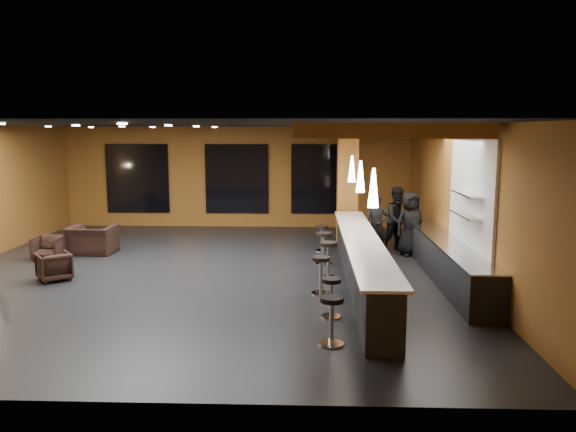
{
  "coord_description": "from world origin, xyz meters",
  "views": [
    {
      "loc": [
        2.48,
        -13.0,
        3.36
      ],
      "look_at": [
        2.0,
        0.5,
        1.3
      ],
      "focal_mm": 35.0,
      "sensor_mm": 36.0,
      "label": 1
    }
  ],
  "objects_px": {
    "bar_stool_4": "(324,244)",
    "armchair_c": "(48,248)",
    "staff_c": "(410,224)",
    "pendant_1": "(360,177)",
    "bar_stool_3": "(328,255)",
    "pendant_2": "(352,169)",
    "bar_stool_5": "(322,235)",
    "armchair_b": "(54,266)",
    "bar_stool_2": "(321,270)",
    "armchair_d": "(92,240)",
    "column": "(347,186)",
    "staff_b": "(398,219)",
    "bar_stool_1": "(331,292)",
    "pendant_0": "(373,188)",
    "bar_stool_0": "(332,314)",
    "prep_counter": "(448,262)",
    "staff_a": "(377,226)",
    "bar_counter": "(361,263)"
  },
  "relations": [
    {
      "from": "bar_stool_4",
      "to": "armchair_c",
      "type": "bearing_deg",
      "value": 177.98
    },
    {
      "from": "staff_c",
      "to": "armchair_c",
      "type": "height_order",
      "value": "staff_c"
    },
    {
      "from": "pendant_1",
      "to": "bar_stool_3",
      "type": "bearing_deg",
      "value": 174.31
    },
    {
      "from": "pendant_2",
      "to": "bar_stool_5",
      "type": "bearing_deg",
      "value": 147.19
    },
    {
      "from": "armchair_b",
      "to": "bar_stool_2",
      "type": "bearing_deg",
      "value": 133.5
    },
    {
      "from": "pendant_2",
      "to": "armchair_d",
      "type": "xyz_separation_m",
      "value": [
        -7.09,
        -0.06,
        -1.96
      ]
    },
    {
      "from": "pendant_2",
      "to": "bar_stool_4",
      "type": "xyz_separation_m",
      "value": [
        -0.76,
        -1.08,
        -1.83
      ]
    },
    {
      "from": "armchair_b",
      "to": "armchair_d",
      "type": "height_order",
      "value": "armchair_d"
    },
    {
      "from": "column",
      "to": "bar_stool_3",
      "type": "height_order",
      "value": "column"
    },
    {
      "from": "column",
      "to": "pendant_2",
      "type": "distance_m",
      "value": 1.71
    },
    {
      "from": "staff_b",
      "to": "bar_stool_2",
      "type": "bearing_deg",
      "value": -142.64
    },
    {
      "from": "pendant_1",
      "to": "armchair_c",
      "type": "bearing_deg",
      "value": 168.17
    },
    {
      "from": "bar_stool_3",
      "to": "bar_stool_1",
      "type": "bearing_deg",
      "value": -90.92
    },
    {
      "from": "pendant_0",
      "to": "armchair_b",
      "type": "relative_size",
      "value": 1.0
    },
    {
      "from": "staff_c",
      "to": "bar_stool_1",
      "type": "distance_m",
      "value": 5.71
    },
    {
      "from": "bar_stool_5",
      "to": "bar_stool_2",
      "type": "bearing_deg",
      "value": -91.63
    },
    {
      "from": "armchair_c",
      "to": "column",
      "type": "bearing_deg",
      "value": 14.28
    },
    {
      "from": "pendant_2",
      "to": "bar_stool_0",
      "type": "height_order",
      "value": "pendant_2"
    },
    {
      "from": "column",
      "to": "armchair_d",
      "type": "height_order",
      "value": "column"
    },
    {
      "from": "prep_counter",
      "to": "pendant_1",
      "type": "relative_size",
      "value": 8.57
    },
    {
      "from": "pendant_1",
      "to": "bar_stool_5",
      "type": "height_order",
      "value": "pendant_1"
    },
    {
      "from": "column",
      "to": "pendant_2",
      "type": "relative_size",
      "value": 5.0
    },
    {
      "from": "bar_stool_5",
      "to": "bar_stool_1",
      "type": "bearing_deg",
      "value": -89.68
    },
    {
      "from": "pendant_0",
      "to": "staff_a",
      "type": "xyz_separation_m",
      "value": [
        0.65,
        4.69,
        -1.5
      ]
    },
    {
      "from": "staff_c",
      "to": "pendant_0",
      "type": "bearing_deg",
      "value": -125.83
    },
    {
      "from": "bar_counter",
      "to": "pendant_0",
      "type": "height_order",
      "value": "pendant_0"
    },
    {
      "from": "staff_b",
      "to": "bar_stool_0",
      "type": "bearing_deg",
      "value": -131.82
    },
    {
      "from": "armchair_b",
      "to": "prep_counter",
      "type": "bearing_deg",
      "value": 143.92
    },
    {
      "from": "prep_counter",
      "to": "staff_c",
      "type": "xyz_separation_m",
      "value": [
        -0.4,
        2.53,
        0.43
      ]
    },
    {
      "from": "pendant_0",
      "to": "bar_stool_2",
      "type": "height_order",
      "value": "pendant_0"
    },
    {
      "from": "column",
      "to": "staff_c",
      "type": "distance_m",
      "value": 2.41
    },
    {
      "from": "staff_c",
      "to": "bar_stool_0",
      "type": "relative_size",
      "value": 2.2
    },
    {
      "from": "armchair_c",
      "to": "bar_stool_2",
      "type": "height_order",
      "value": "bar_stool_2"
    },
    {
      "from": "staff_a",
      "to": "staff_b",
      "type": "xyz_separation_m",
      "value": [
        0.72,
        0.9,
        0.05
      ]
    },
    {
      "from": "bar_counter",
      "to": "pendant_1",
      "type": "relative_size",
      "value": 11.43
    },
    {
      "from": "staff_c",
      "to": "armchair_b",
      "type": "relative_size",
      "value": 2.47
    },
    {
      "from": "prep_counter",
      "to": "armchair_b",
      "type": "relative_size",
      "value": 8.6
    },
    {
      "from": "pendant_0",
      "to": "bar_stool_3",
      "type": "relative_size",
      "value": 0.83
    },
    {
      "from": "bar_counter",
      "to": "armchair_b",
      "type": "bearing_deg",
      "value": 178.61
    },
    {
      "from": "bar_stool_2",
      "to": "bar_stool_4",
      "type": "xyz_separation_m",
      "value": [
        0.13,
        2.62,
        0.02
      ]
    },
    {
      "from": "column",
      "to": "bar_stool_3",
      "type": "relative_size",
      "value": 4.14
    },
    {
      "from": "bar_stool_1",
      "to": "bar_stool_3",
      "type": "relative_size",
      "value": 0.86
    },
    {
      "from": "bar_stool_3",
      "to": "bar_stool_5",
      "type": "xyz_separation_m",
      "value": [
        -0.08,
        2.93,
        -0.08
      ]
    },
    {
      "from": "bar_stool_1",
      "to": "bar_stool_2",
      "type": "distance_m",
      "value": 1.47
    },
    {
      "from": "pendant_1",
      "to": "prep_counter",
      "type": "bearing_deg",
      "value": 0.0
    },
    {
      "from": "armchair_c",
      "to": "bar_stool_3",
      "type": "height_order",
      "value": "bar_stool_3"
    },
    {
      "from": "prep_counter",
      "to": "armchair_c",
      "type": "bearing_deg",
      "value": 170.49
    },
    {
      "from": "pendant_2",
      "to": "staff_c",
      "type": "distance_m",
      "value": 2.18
    },
    {
      "from": "pendant_1",
      "to": "staff_b",
      "type": "height_order",
      "value": "pendant_1"
    },
    {
      "from": "pendant_2",
      "to": "staff_c",
      "type": "bearing_deg",
      "value": 1.2
    }
  ]
}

